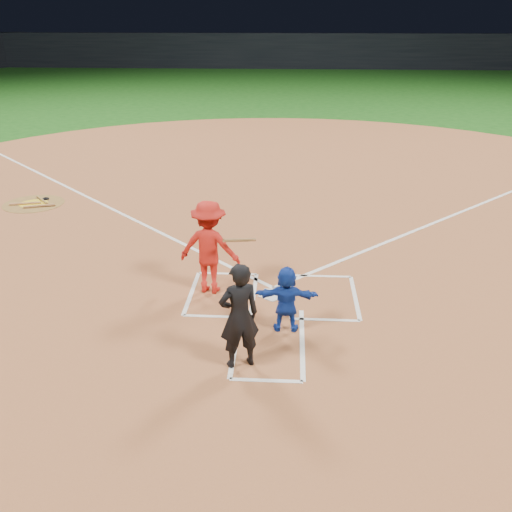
# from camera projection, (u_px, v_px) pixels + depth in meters

# --- Properties ---
(ground) EXTENTS (120.00, 120.00, 0.00)m
(ground) POSITION_uv_depth(u_px,v_px,m) (273.00, 295.00, 11.07)
(ground) COLOR #144812
(ground) RESTS_ON ground
(home_plate_dirt) EXTENTS (28.00, 28.00, 0.01)m
(home_plate_dirt) POSITION_uv_depth(u_px,v_px,m) (280.00, 201.00, 16.57)
(home_plate_dirt) COLOR #955531
(home_plate_dirt) RESTS_ON ground
(stadium_wall_far) EXTENTS (80.00, 1.20, 3.20)m
(stadium_wall_far) POSITION_uv_depth(u_px,v_px,m) (290.00, 51.00, 54.45)
(stadium_wall_far) COLOR black
(stadium_wall_far) RESTS_ON ground
(home_plate) EXTENTS (0.60, 0.60, 0.02)m
(home_plate) POSITION_uv_depth(u_px,v_px,m) (273.00, 295.00, 11.06)
(home_plate) COLOR silver
(home_plate) RESTS_ON home_plate_dirt
(on_deck_circle) EXTENTS (1.70, 1.70, 0.01)m
(on_deck_circle) POSITION_uv_depth(u_px,v_px,m) (34.00, 204.00, 16.30)
(on_deck_circle) COLOR brown
(on_deck_circle) RESTS_ON home_plate_dirt
(on_deck_logo) EXTENTS (0.80, 0.80, 0.00)m
(on_deck_logo) POSITION_uv_depth(u_px,v_px,m) (34.00, 203.00, 16.29)
(on_deck_logo) COLOR gold
(on_deck_logo) RESTS_ON on_deck_circle
(on_deck_bat_a) EXTENTS (0.59, 0.68, 0.06)m
(on_deck_bat_a) POSITION_uv_depth(u_px,v_px,m) (42.00, 200.00, 16.50)
(on_deck_bat_a) COLOR olive
(on_deck_bat_a) RESTS_ON on_deck_circle
(on_deck_bat_b) EXTENTS (0.83, 0.28, 0.06)m
(on_deck_bat_b) POSITION_uv_depth(u_px,v_px,m) (25.00, 203.00, 16.20)
(on_deck_bat_b) COLOR #9F643A
(on_deck_bat_b) RESTS_ON on_deck_circle
(on_deck_bat_c) EXTENTS (0.82, 0.33, 0.06)m
(on_deck_bat_c) POSITION_uv_depth(u_px,v_px,m) (39.00, 206.00, 15.99)
(on_deck_bat_c) COLOR brown
(on_deck_bat_c) RESTS_ON on_deck_circle
(bat_weight_donut) EXTENTS (0.19, 0.19, 0.05)m
(bat_weight_donut) POSITION_uv_depth(u_px,v_px,m) (46.00, 199.00, 16.64)
(bat_weight_donut) COLOR black
(bat_weight_donut) RESTS_ON on_deck_circle
(catcher) EXTENTS (1.09, 0.35, 1.17)m
(catcher) POSITION_uv_depth(u_px,v_px,m) (286.00, 299.00, 9.64)
(catcher) COLOR #1439AA
(catcher) RESTS_ON home_plate_dirt
(umpire) EXTENTS (0.74, 0.63, 1.72)m
(umpire) POSITION_uv_depth(u_px,v_px,m) (239.00, 316.00, 8.55)
(umpire) COLOR black
(umpire) RESTS_ON home_plate_dirt
(chalk_markings) EXTENTS (28.35, 17.32, 0.01)m
(chalk_markings) POSITION_uv_depth(u_px,v_px,m) (279.00, 208.00, 15.91)
(chalk_markings) COLOR white
(chalk_markings) RESTS_ON home_plate_dirt
(batter_at_plate) EXTENTS (1.53, 0.92, 1.84)m
(batter_at_plate) POSITION_uv_depth(u_px,v_px,m) (209.00, 247.00, 10.89)
(batter_at_plate) COLOR red
(batter_at_plate) RESTS_ON home_plate_dirt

